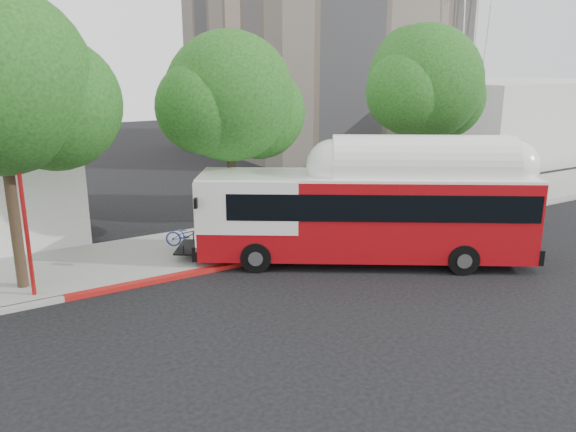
% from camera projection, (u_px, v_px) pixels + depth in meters
% --- Properties ---
extents(ground, '(120.00, 120.00, 0.00)m').
position_uv_depth(ground, '(338.00, 291.00, 18.72)').
color(ground, black).
rests_on(ground, ground).
extents(sidewalk, '(60.00, 5.00, 0.15)m').
position_uv_depth(sidewalk, '(249.00, 239.00, 24.08)').
color(sidewalk, gray).
rests_on(sidewalk, ground).
extents(curb_strip, '(60.00, 0.30, 0.15)m').
position_uv_depth(curb_strip, '(280.00, 256.00, 21.93)').
color(curb_strip, gray).
rests_on(curb_strip, ground).
extents(red_curb_segment, '(10.00, 0.32, 0.16)m').
position_uv_depth(red_curb_segment, '(209.00, 270.00, 20.44)').
color(red_curb_segment, '#9E1311').
rests_on(red_curb_segment, ground).
extents(street_tree_left, '(6.67, 5.80, 9.74)m').
position_uv_depth(street_tree_left, '(14.00, 88.00, 17.35)').
color(street_tree_left, '#2D2116').
rests_on(street_tree_left, ground).
extents(street_tree_mid, '(5.75, 5.00, 8.62)m').
position_uv_depth(street_tree_mid, '(238.00, 102.00, 21.88)').
color(street_tree_mid, '#2D2116').
rests_on(street_tree_mid, ground).
extents(street_tree_right, '(6.21, 5.40, 9.18)m').
position_uv_depth(street_tree_right, '(430.00, 87.00, 26.61)').
color(street_tree_right, '#2D2116').
rests_on(street_tree_right, ground).
extents(horizon_block, '(20.00, 12.00, 6.00)m').
position_uv_depth(horizon_block, '(521.00, 118.00, 46.06)').
color(horizon_block, silver).
rests_on(horizon_block, ground).
extents(transit_bus, '(12.32, 9.05, 3.90)m').
position_uv_depth(transit_bus, '(366.00, 216.00, 21.04)').
color(transit_bus, '#A10B10').
rests_on(transit_bus, ground).
extents(signal_pole, '(0.13, 0.45, 4.70)m').
position_uv_depth(signal_pole, '(26.00, 227.00, 17.49)').
color(signal_pole, '#A21112').
rests_on(signal_pole, ground).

